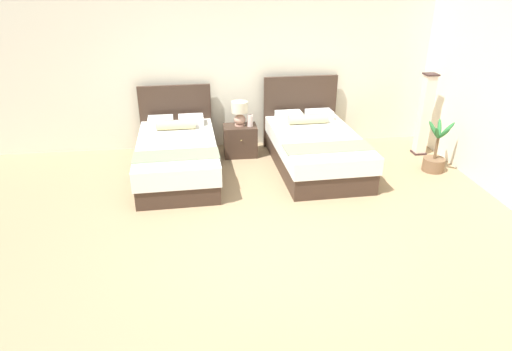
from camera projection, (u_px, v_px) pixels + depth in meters
name	position (u px, v px, depth m)	size (l,w,h in m)	color
ground_plane	(268.00, 249.00, 5.06)	(10.31, 10.39, 0.02)	#A08560
wall_back	(239.00, 63.00, 7.51)	(10.31, 0.12, 2.86)	silver
bed_near_window	(177.00, 155.00, 6.79)	(1.26, 2.24, 1.14)	#3E2C22
bed_near_corner	(315.00, 148.00, 7.03)	(1.34, 2.23, 1.23)	#3E2C22
nightstand	(240.00, 141.00, 7.48)	(0.55, 0.41, 0.52)	#3E2C22
table_lamp	(240.00, 112.00, 7.29)	(0.27, 0.27, 0.40)	tan
vase	(250.00, 120.00, 7.31)	(0.10, 0.10, 0.20)	silver
floor_lamp_corner	(424.00, 115.00, 7.38)	(0.21, 0.21, 1.37)	#382423
potted_palm	(435.00, 158.00, 6.92)	(0.46, 0.49, 0.80)	brown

